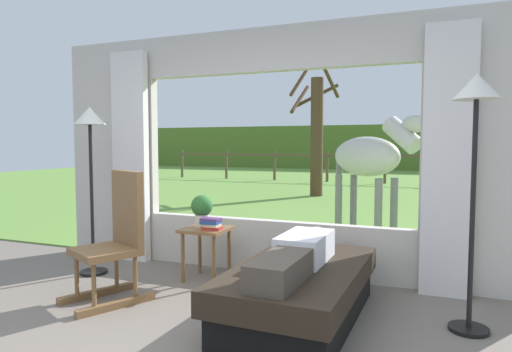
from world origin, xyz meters
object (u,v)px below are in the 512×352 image
at_px(recliner_sofa, 299,291).
at_px(side_table, 206,237).
at_px(reclining_person, 298,254).
at_px(horse, 370,158).
at_px(rocking_chair, 116,238).
at_px(potted_plant, 202,208).
at_px(book_stack, 211,224).
at_px(floor_lamp_left, 90,140).
at_px(pasture_tree, 316,132).
at_px(floor_lamp_right, 476,125).

distance_m(recliner_sofa, side_table, 1.34).
xyz_separation_m(recliner_sofa, reclining_person, (0.00, -0.05, 0.30)).
bearing_deg(horse, rocking_chair, 13.47).
bearing_deg(potted_plant, book_stack, -35.42).
relative_size(side_table, floor_lamp_left, 0.30).
bearing_deg(rocking_chair, pasture_tree, 117.88).
height_order(book_stack, horse, horse).
bearing_deg(pasture_tree, reclining_person, -76.68).
relative_size(recliner_sofa, reclining_person, 1.20).
bearing_deg(reclining_person, potted_plant, 150.07).
distance_m(potted_plant, floor_lamp_left, 1.35).
bearing_deg(potted_plant, reclining_person, -31.44).
height_order(recliner_sofa, horse, horse).
relative_size(side_table, pasture_tree, 0.15).
height_order(horse, pasture_tree, pasture_tree).
bearing_deg(horse, pasture_tree, -119.27).
relative_size(recliner_sofa, floor_lamp_right, 0.93).
xyz_separation_m(rocking_chair, book_stack, (0.53, 0.75, 0.03)).
distance_m(side_table, potted_plant, 0.29).
relative_size(reclining_person, floor_lamp_left, 0.83).
bearing_deg(pasture_tree, book_stack, -83.47).
xyz_separation_m(rocking_chair, pasture_tree, (-0.33, 8.24, 1.14)).
relative_size(rocking_chair, book_stack, 5.42).
bearing_deg(reclining_person, pasture_tree, 104.84).
height_order(potted_plant, book_stack, potted_plant).
relative_size(rocking_chair, potted_plant, 3.50).
distance_m(reclining_person, rocking_chair, 1.60).
bearing_deg(book_stack, reclining_person, -30.78).
distance_m(rocking_chair, pasture_tree, 8.33).
distance_m(reclining_person, floor_lamp_right, 1.57).
distance_m(side_table, floor_lamp_right, 2.62).
bearing_deg(book_stack, side_table, 145.93).
bearing_deg(potted_plant, floor_lamp_right, -10.89).
distance_m(rocking_chair, side_table, 0.93).
xyz_separation_m(book_stack, horse, (1.11, 2.99, 0.58)).
bearing_deg(side_table, recliner_sofa, -29.18).
bearing_deg(rocking_chair, floor_lamp_right, 33.80).
xyz_separation_m(recliner_sofa, side_table, (-1.15, 0.64, 0.21)).
xyz_separation_m(recliner_sofa, potted_plant, (-1.23, 0.70, 0.48)).
height_order(rocking_chair, floor_lamp_right, floor_lamp_right).
height_order(side_table, floor_lamp_left, floor_lamp_left).
bearing_deg(rocking_chair, side_table, 87.09).
xyz_separation_m(side_table, book_stack, (0.09, -0.06, 0.15)).
distance_m(rocking_chair, floor_lamp_left, 1.26).
height_order(recliner_sofa, rocking_chair, rocking_chair).
xyz_separation_m(rocking_chair, floor_lamp_left, (-0.75, 0.55, 0.85)).
height_order(rocking_chair, side_table, rocking_chair).
distance_m(side_table, floor_lamp_left, 1.56).
bearing_deg(floor_lamp_right, potted_plant, 169.11).
height_order(recliner_sofa, reclining_person, reclining_person).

